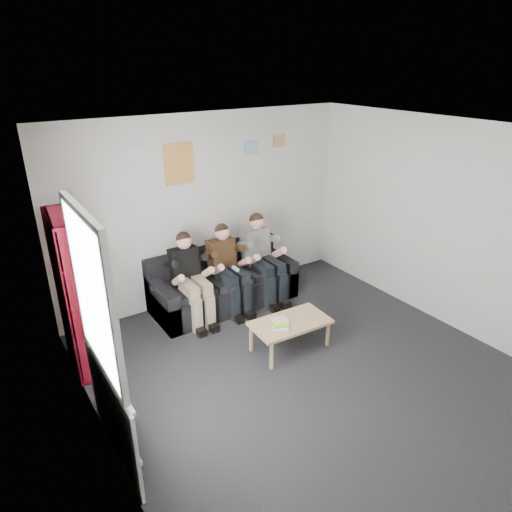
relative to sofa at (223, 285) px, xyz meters
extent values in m
plane|color=black|center=(0.01, -2.10, -0.29)|extent=(5.00, 5.00, 0.00)
plane|color=white|center=(0.01, -2.10, 2.41)|extent=(5.00, 5.00, 0.00)
plane|color=silver|center=(0.01, 0.40, 1.06)|extent=(4.50, 0.00, 4.50)
plane|color=silver|center=(-2.24, -2.10, 1.06)|extent=(0.00, 5.00, 5.00)
plane|color=silver|center=(2.26, -2.10, 1.06)|extent=(0.00, 5.00, 5.00)
cube|color=black|center=(0.00, -0.04, -0.09)|extent=(2.09, 0.86, 0.40)
cube|color=black|center=(0.00, 0.29, 0.31)|extent=(2.09, 0.19, 0.41)
cube|color=black|center=(-0.96, -0.04, -0.01)|extent=(0.17, 0.86, 0.57)
cube|color=black|center=(0.96, -0.04, -0.01)|extent=(0.17, 0.86, 0.57)
cube|color=black|center=(0.00, -0.12, 0.16)|extent=(1.75, 0.59, 0.10)
cube|color=maroon|center=(-2.08, -0.38, 0.64)|extent=(0.28, 0.84, 1.86)
cube|color=tan|center=(0.12, -1.47, 0.07)|extent=(0.96, 0.53, 0.04)
cylinder|color=tan|center=(-0.32, -1.68, -0.12)|extent=(0.05, 0.05, 0.35)
cylinder|color=tan|center=(0.55, -1.68, -0.12)|extent=(0.05, 0.05, 0.35)
cylinder|color=tan|center=(-0.32, -1.25, -0.12)|extent=(0.05, 0.05, 0.35)
cylinder|color=tan|center=(0.55, -1.25, -0.12)|extent=(0.05, 0.05, 0.35)
cube|color=white|center=(-0.08, -1.51, 0.10)|extent=(0.18, 0.13, 0.01)
cube|color=#4DC044|center=(-0.06, -1.49, 0.12)|extent=(0.18, 0.13, 0.01)
cube|color=yellow|center=(-0.04, -1.46, 0.13)|extent=(0.18, 0.13, 0.01)
cube|color=white|center=(-0.02, -1.43, 0.14)|extent=(0.18, 0.13, 0.01)
cube|color=black|center=(-0.58, 0.00, 0.46)|extent=(0.38, 0.28, 0.53)
sphere|color=#DF9D88|center=(-0.58, -0.03, 0.83)|extent=(0.21, 0.21, 0.21)
sphere|color=black|center=(-0.58, -0.02, 0.86)|extent=(0.20, 0.20, 0.20)
cube|color=gray|center=(-0.58, -0.28, 0.27)|extent=(0.34, 0.43, 0.14)
cube|color=gray|center=(-0.58, -0.49, -0.04)|extent=(0.32, 0.13, 0.49)
cube|color=black|center=(-0.58, -0.54, -0.24)|extent=(0.32, 0.25, 0.09)
cube|color=#442F16|center=(0.00, 0.00, 0.46)|extent=(0.38, 0.28, 0.53)
sphere|color=#DF9D88|center=(0.00, -0.03, 0.83)|extent=(0.21, 0.21, 0.21)
sphere|color=black|center=(0.00, -0.02, 0.86)|extent=(0.20, 0.20, 0.20)
cube|color=black|center=(0.00, -0.28, 0.27)|extent=(0.34, 0.43, 0.14)
cube|color=black|center=(0.00, -0.49, -0.04)|extent=(0.32, 0.13, 0.49)
cube|color=black|center=(0.00, -0.54, -0.24)|extent=(0.32, 0.25, 0.09)
cube|color=silver|center=(0.00, -0.37, 0.41)|extent=(0.04, 0.13, 0.04)
cube|color=white|center=(0.58, 0.01, 0.47)|extent=(0.40, 0.29, 0.57)
sphere|color=#DF9D88|center=(0.58, -0.03, 0.86)|extent=(0.22, 0.22, 0.22)
sphere|color=black|center=(0.58, -0.02, 0.90)|extent=(0.21, 0.21, 0.21)
cube|color=black|center=(0.58, -0.29, 0.27)|extent=(0.36, 0.46, 0.15)
cube|color=black|center=(0.58, -0.51, -0.04)|extent=(0.34, 0.14, 0.49)
cube|color=black|center=(0.58, -0.57, -0.24)|extent=(0.34, 0.26, 0.10)
cylinder|color=white|center=(-2.14, -2.18, 0.06)|extent=(0.06, 0.06, 0.60)
cylinder|color=white|center=(-2.14, -2.10, 0.06)|extent=(0.06, 0.06, 0.60)
cylinder|color=white|center=(-2.14, -2.02, 0.06)|extent=(0.06, 0.06, 0.60)
cylinder|color=white|center=(-2.14, -1.94, 0.06)|extent=(0.06, 0.06, 0.60)
cylinder|color=white|center=(-2.14, -1.86, 0.06)|extent=(0.06, 0.06, 0.60)
cylinder|color=white|center=(-2.14, -1.78, 0.06)|extent=(0.06, 0.06, 0.60)
cylinder|color=white|center=(-2.14, -1.70, 0.06)|extent=(0.06, 0.06, 0.60)
cylinder|color=white|center=(-2.14, -1.62, 0.06)|extent=(0.06, 0.06, 0.60)
cube|color=white|center=(-2.14, -1.90, -0.22)|extent=(0.10, 0.64, 0.04)
cube|color=white|center=(-2.14, -1.90, 0.34)|extent=(0.10, 0.64, 0.04)
cube|color=white|center=(-2.22, -1.90, 1.36)|extent=(0.02, 1.00, 1.30)
cube|color=silver|center=(-2.21, -1.90, 2.04)|extent=(0.05, 1.12, 0.06)
cube|color=silver|center=(-2.21, -1.90, 0.68)|extent=(0.05, 1.12, 0.06)
cube|color=silver|center=(-2.21, -1.90, 0.16)|extent=(0.03, 1.30, 0.90)
cube|color=gold|center=(-0.39, 0.39, 1.76)|extent=(0.42, 0.01, 0.55)
cube|color=#46A9F0|center=(0.76, 0.39, 1.86)|extent=(0.25, 0.01, 0.20)
cube|color=#BC3A6F|center=(1.26, 0.39, 1.91)|extent=(0.22, 0.01, 0.18)
cube|color=white|center=(-0.99, 0.39, 1.96)|extent=(0.20, 0.01, 0.14)
camera|label=1|loc=(-2.89, -5.23, 3.06)|focal=32.00mm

